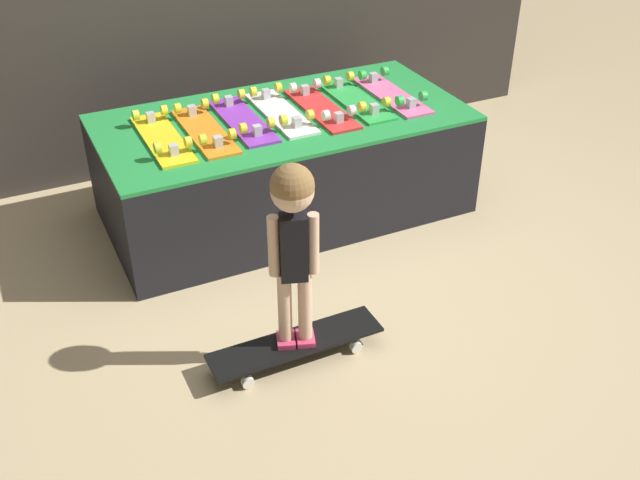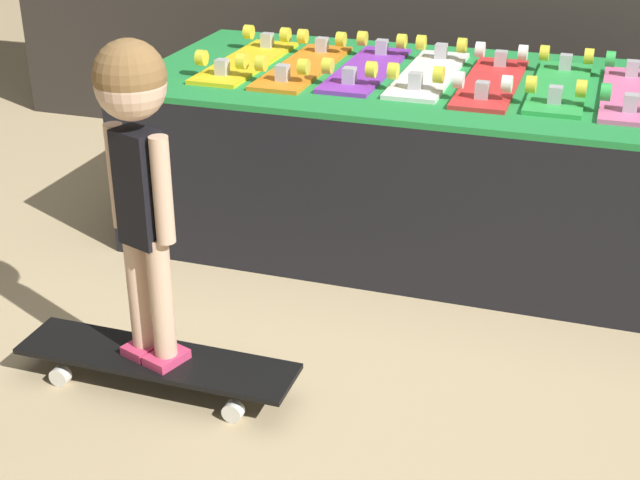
{
  "view_description": "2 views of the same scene",
  "coord_description": "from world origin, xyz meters",
  "px_view_note": "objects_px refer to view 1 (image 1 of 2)",
  "views": [
    {
      "loc": [
        -1.39,
        -2.77,
        2.16
      ],
      "look_at": [
        -0.17,
        -0.22,
        0.32
      ],
      "focal_mm": 42.0,
      "sensor_mm": 36.0,
      "label": 1
    },
    {
      "loc": [
        0.57,
        -2.3,
        1.37
      ],
      "look_at": [
        -0.12,
        -0.18,
        0.3
      ],
      "focal_mm": 50.0,
      "sensor_mm": 36.0,
      "label": 2
    }
  ],
  "objects_px": {
    "skateboard_red_on_rack": "(321,107)",
    "child": "(293,224)",
    "skateboard_yellow_on_rack": "(162,137)",
    "skateboard_pink_on_rack": "(391,93)",
    "skateboard_white_on_rack": "(281,111)",
    "skateboard_orange_on_rack": "(205,129)",
    "skateboard_purple_on_rack": "(243,119)",
    "skateboard_green_on_rack": "(356,99)",
    "skateboard_on_floor": "(296,344)"
  },
  "relations": [
    {
      "from": "skateboard_green_on_rack",
      "to": "child",
      "type": "distance_m",
      "value": 1.45
    },
    {
      "from": "skateboard_yellow_on_rack",
      "to": "skateboard_pink_on_rack",
      "type": "distance_m",
      "value": 1.29
    },
    {
      "from": "skateboard_yellow_on_rack",
      "to": "skateboard_red_on_rack",
      "type": "relative_size",
      "value": 1.0
    },
    {
      "from": "skateboard_orange_on_rack",
      "to": "skateboard_red_on_rack",
      "type": "bearing_deg",
      "value": 0.15
    },
    {
      "from": "skateboard_green_on_rack",
      "to": "skateboard_pink_on_rack",
      "type": "distance_m",
      "value": 0.22
    },
    {
      "from": "skateboard_white_on_rack",
      "to": "skateboard_pink_on_rack",
      "type": "distance_m",
      "value": 0.65
    },
    {
      "from": "skateboard_on_floor",
      "to": "child",
      "type": "bearing_deg",
      "value": 63.43
    },
    {
      "from": "skateboard_yellow_on_rack",
      "to": "skateboard_white_on_rack",
      "type": "height_order",
      "value": "same"
    },
    {
      "from": "skateboard_white_on_rack",
      "to": "child",
      "type": "relative_size",
      "value": 0.75
    },
    {
      "from": "child",
      "to": "skateboard_pink_on_rack",
      "type": "bearing_deg",
      "value": 64.76
    },
    {
      "from": "skateboard_green_on_rack",
      "to": "skateboard_pink_on_rack",
      "type": "height_order",
      "value": "same"
    },
    {
      "from": "skateboard_orange_on_rack",
      "to": "child",
      "type": "relative_size",
      "value": 0.75
    },
    {
      "from": "skateboard_white_on_rack",
      "to": "skateboard_green_on_rack",
      "type": "distance_m",
      "value": 0.43
    },
    {
      "from": "skateboard_red_on_rack",
      "to": "skateboard_on_floor",
      "type": "height_order",
      "value": "skateboard_red_on_rack"
    },
    {
      "from": "skateboard_yellow_on_rack",
      "to": "skateboard_white_on_rack",
      "type": "xyz_separation_m",
      "value": [
        0.65,
        0.04,
        0.0
      ]
    },
    {
      "from": "skateboard_purple_on_rack",
      "to": "skateboard_pink_on_rack",
      "type": "height_order",
      "value": "same"
    },
    {
      "from": "skateboard_green_on_rack",
      "to": "skateboard_pink_on_rack",
      "type": "xyz_separation_m",
      "value": [
        0.22,
        -0.02,
        0.0
      ]
    },
    {
      "from": "skateboard_orange_on_rack",
      "to": "skateboard_on_floor",
      "type": "bearing_deg",
      "value": -90.85
    },
    {
      "from": "skateboard_yellow_on_rack",
      "to": "child",
      "type": "distance_m",
      "value": 1.16
    },
    {
      "from": "skateboard_pink_on_rack",
      "to": "skateboard_on_floor",
      "type": "bearing_deg",
      "value": -133.96
    },
    {
      "from": "skateboard_white_on_rack",
      "to": "skateboard_pink_on_rack",
      "type": "relative_size",
      "value": 1.0
    },
    {
      "from": "skateboard_orange_on_rack",
      "to": "skateboard_on_floor",
      "type": "xyz_separation_m",
      "value": [
        -0.02,
        -1.13,
        -0.52
      ]
    },
    {
      "from": "skateboard_red_on_rack",
      "to": "child",
      "type": "height_order",
      "value": "child"
    },
    {
      "from": "skateboard_white_on_rack",
      "to": "skateboard_red_on_rack",
      "type": "xyz_separation_m",
      "value": [
        0.22,
        -0.04,
        0.0
      ]
    },
    {
      "from": "skateboard_white_on_rack",
      "to": "skateboard_orange_on_rack",
      "type": "bearing_deg",
      "value": -174.58
    },
    {
      "from": "skateboard_green_on_rack",
      "to": "skateboard_on_floor",
      "type": "relative_size",
      "value": 0.83
    },
    {
      "from": "skateboard_on_floor",
      "to": "child",
      "type": "relative_size",
      "value": 0.91
    },
    {
      "from": "skateboard_green_on_rack",
      "to": "skateboard_pink_on_rack",
      "type": "relative_size",
      "value": 1.0
    },
    {
      "from": "skateboard_white_on_rack",
      "to": "child",
      "type": "bearing_deg",
      "value": -110.91
    },
    {
      "from": "skateboard_orange_on_rack",
      "to": "skateboard_purple_on_rack",
      "type": "distance_m",
      "value": 0.22
    },
    {
      "from": "skateboard_yellow_on_rack",
      "to": "skateboard_orange_on_rack",
      "type": "relative_size",
      "value": 1.0
    },
    {
      "from": "skateboard_purple_on_rack",
      "to": "skateboard_green_on_rack",
      "type": "bearing_deg",
      "value": -1.48
    },
    {
      "from": "skateboard_yellow_on_rack",
      "to": "skateboard_purple_on_rack",
      "type": "relative_size",
      "value": 1.0
    },
    {
      "from": "skateboard_purple_on_rack",
      "to": "child",
      "type": "bearing_deg",
      "value": -101.25
    },
    {
      "from": "skateboard_orange_on_rack",
      "to": "child",
      "type": "height_order",
      "value": "child"
    },
    {
      "from": "skateboard_orange_on_rack",
      "to": "skateboard_on_floor",
      "type": "height_order",
      "value": "skateboard_orange_on_rack"
    },
    {
      "from": "skateboard_orange_on_rack",
      "to": "skateboard_purple_on_rack",
      "type": "height_order",
      "value": "same"
    },
    {
      "from": "skateboard_pink_on_rack",
      "to": "child",
      "type": "relative_size",
      "value": 0.75
    },
    {
      "from": "skateboard_white_on_rack",
      "to": "skateboard_pink_on_rack",
      "type": "bearing_deg",
      "value": -3.3
    },
    {
      "from": "skateboard_yellow_on_rack",
      "to": "skateboard_red_on_rack",
      "type": "bearing_deg",
      "value": -0.24
    },
    {
      "from": "skateboard_red_on_rack",
      "to": "skateboard_white_on_rack",
      "type": "bearing_deg",
      "value": 169.68
    },
    {
      "from": "skateboard_white_on_rack",
      "to": "skateboard_red_on_rack",
      "type": "height_order",
      "value": "same"
    },
    {
      "from": "skateboard_green_on_rack",
      "to": "skateboard_on_floor",
      "type": "distance_m",
      "value": 1.54
    },
    {
      "from": "skateboard_red_on_rack",
      "to": "skateboard_pink_on_rack",
      "type": "bearing_deg",
      "value": 0.26
    },
    {
      "from": "skateboard_red_on_rack",
      "to": "child",
      "type": "xyz_separation_m",
      "value": [
        -0.66,
        -1.13,
        0.08
      ]
    },
    {
      "from": "skateboard_orange_on_rack",
      "to": "skateboard_green_on_rack",
      "type": "distance_m",
      "value": 0.86
    },
    {
      "from": "skateboard_yellow_on_rack",
      "to": "skateboard_purple_on_rack",
      "type": "distance_m",
      "value": 0.43
    },
    {
      "from": "skateboard_orange_on_rack",
      "to": "skateboard_pink_on_rack",
      "type": "distance_m",
      "value": 1.08
    },
    {
      "from": "skateboard_yellow_on_rack",
      "to": "skateboard_pink_on_rack",
      "type": "xyz_separation_m",
      "value": [
        1.29,
        -0.0,
        0.0
      ]
    },
    {
      "from": "skateboard_purple_on_rack",
      "to": "skateboard_pink_on_rack",
      "type": "distance_m",
      "value": 0.86
    }
  ]
}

